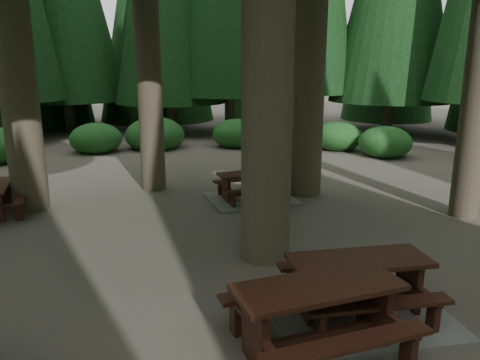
{
  "coord_description": "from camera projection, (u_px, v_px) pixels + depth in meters",
  "views": [
    {
      "loc": [
        -0.38,
        -7.34,
        3.3
      ],
      "look_at": [
        0.47,
        1.34,
        1.1
      ],
      "focal_mm": 35.0,
      "sensor_mm": 36.0,
      "label": 1
    }
  ],
  "objects": [
    {
      "name": "ground",
      "position": [
        220.0,
        263.0,
        7.93
      ],
      "size": [
        80.0,
        80.0,
        0.0
      ],
      "primitive_type": "plane",
      "color": "#524C43",
      "rests_on": "ground"
    },
    {
      "name": "picnic_table_a",
      "position": [
        357.0,
        294.0,
        6.28
      ],
      "size": [
        2.52,
        2.14,
        0.8
      ],
      "rotation": [
        0.0,
        0.0,
        0.08
      ],
      "color": "gray",
      "rests_on": "ground"
    },
    {
      "name": "picnic_table_c",
      "position": [
        251.0,
        191.0,
        11.5
      ],
      "size": [
        2.37,
        2.11,
        0.69
      ],
      "rotation": [
        0.0,
        0.0,
        0.24
      ],
      "color": "gray",
      "rests_on": "ground"
    },
    {
      "name": "picnic_table_e",
      "position": [
        318.0,
        307.0,
        5.39
      ],
      "size": [
        2.28,
        2.01,
        0.85
      ],
      "rotation": [
        0.0,
        0.0,
        0.25
      ],
      "color": "black",
      "rests_on": "ground"
    },
    {
      "name": "shrub_ring",
      "position": [
        256.0,
        224.0,
        8.62
      ],
      "size": [
        23.86,
        24.64,
        1.49
      ],
      "color": "#1F531C",
      "rests_on": "ground"
    }
  ]
}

